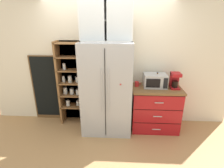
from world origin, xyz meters
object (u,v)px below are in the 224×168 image
(microwave, at_px, (155,80))
(bottle_amber, at_px, (157,80))
(refrigerator, at_px, (107,88))
(bottle_green, at_px, (157,82))
(mug_red, at_px, (137,84))
(coffee_maker, at_px, (175,80))
(chalkboard_menu, at_px, (46,88))

(microwave, distance_m, bottle_amber, 0.05)
(refrigerator, bearing_deg, bottle_green, 5.54)
(refrigerator, distance_m, bottle_amber, 0.99)
(mug_red, bearing_deg, bottle_amber, 1.35)
(refrigerator, height_order, mug_red, refrigerator)
(microwave, distance_m, coffee_maker, 0.37)
(refrigerator, distance_m, bottle_green, 0.99)
(microwave, xyz_separation_m, mug_red, (-0.34, 0.01, -0.08))
(chalkboard_menu, bearing_deg, microwave, -5.35)
(bottle_amber, bearing_deg, coffee_maker, -10.72)
(coffee_maker, height_order, mug_red, coffee_maker)
(refrigerator, distance_m, microwave, 0.95)
(microwave, height_order, mug_red, microwave)
(mug_red, distance_m, bottle_amber, 0.40)
(refrigerator, bearing_deg, chalkboard_menu, 166.37)
(mug_red, distance_m, bottle_green, 0.39)
(microwave, xyz_separation_m, bottle_green, (0.04, -0.02, -0.03))
(bottle_green, bearing_deg, coffee_maker, -3.62)
(coffee_maker, xyz_separation_m, bottle_green, (-0.33, 0.02, -0.05))
(coffee_maker, distance_m, bottle_green, 0.33)
(bottle_amber, height_order, chalkboard_menu, chalkboard_menu)
(mug_red, height_order, bottle_amber, bottle_amber)
(mug_red, height_order, chalkboard_menu, chalkboard_menu)
(mug_red, bearing_deg, refrigerator, -167.84)
(coffee_maker, distance_m, mug_red, 0.72)
(microwave, bearing_deg, mug_red, 178.18)
(bottle_amber, bearing_deg, chalkboard_menu, 175.23)
(coffee_maker, distance_m, bottle_amber, 0.33)
(coffee_maker, relative_size, bottle_amber, 1.07)
(coffee_maker, distance_m, chalkboard_menu, 2.70)
(microwave, bearing_deg, bottle_amber, 25.17)
(mug_red, xyz_separation_m, bottle_green, (0.39, -0.03, 0.06))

